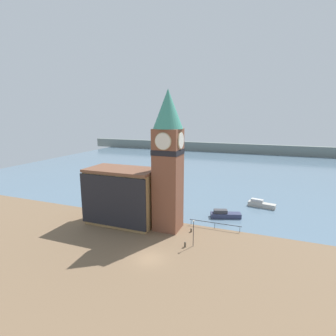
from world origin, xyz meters
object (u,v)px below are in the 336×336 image
boat_far (261,204)px  lamp_post (193,228)px  boat_near (225,215)px  mooring_bollard_far (185,244)px  pier_building (122,196)px  clock_tower (168,158)px  mooring_bollard_near (191,230)px

boat_far → lamp_post: bearing=-101.5°
boat_near → boat_far: bearing=35.5°
mooring_bollard_far → lamp_post: size_ratio=0.20×
pier_building → lamp_post: 15.75m
boat_far → mooring_bollard_far: bearing=-103.2°
pier_building → boat_near: 20.60m
pier_building → mooring_bollard_far: size_ratio=15.05×
pier_building → mooring_bollard_far: 15.53m
mooring_bollard_far → boat_near: bearing=75.0°
clock_tower → mooring_bollard_far: size_ratio=28.06×
clock_tower → mooring_bollard_near: (4.36, -0.01, -12.57)m
lamp_post → boat_far: bearing=67.7°
boat_near → pier_building: bearing=-171.0°
boat_far → mooring_bollard_near: boat_far is taller
clock_tower → mooring_bollard_near: size_ratio=34.30×
clock_tower → mooring_bollard_near: bearing=-0.2°
mooring_bollard_far → mooring_bollard_near: bearing=96.1°
clock_tower → boat_near: clock_tower is taller
boat_near → boat_far: boat_far is taller
pier_building → lamp_post: (15.03, -4.14, -2.27)m
boat_near → lamp_post: size_ratio=1.43×
pier_building → mooring_bollard_near: (13.36, 0.58, -4.87)m
boat_near → mooring_bollard_far: boat_near is taller
pier_building → mooring_bollard_far: pier_building is taller
clock_tower → boat_far: (15.30, 17.85, -12.31)m
clock_tower → lamp_post: size_ratio=5.64×
pier_building → boat_near: pier_building is taller
boat_far → mooring_bollard_far: 25.53m
pier_building → lamp_post: size_ratio=3.03×
pier_building → lamp_post: bearing=-15.4°
mooring_bollard_near → mooring_bollard_far: bearing=-83.9°
lamp_post → mooring_bollard_far: bearing=-145.3°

